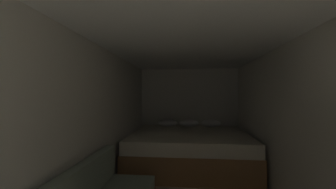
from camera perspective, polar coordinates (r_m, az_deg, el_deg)
wall_back at (r=5.22m, az=5.83°, el=-4.41°), size 2.53×0.05×2.10m
wall_left at (r=2.80m, az=-20.28°, el=-8.09°), size 0.05×5.37×2.10m
wall_right at (r=2.83m, az=32.51°, el=-7.98°), size 0.05×5.37×2.10m
ceiling_slab at (r=2.59m, az=6.28°, el=15.26°), size 2.53×5.37×0.05m
bed at (r=4.32m, az=5.94°, el=-14.81°), size 2.31×1.95×0.85m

